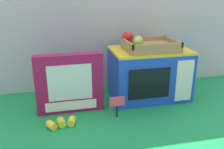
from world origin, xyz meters
TOP-DOWN VIEW (x-y plane):
  - ground_plane at (0.00, 0.00)m, footprint 1.70×1.70m
  - display_back_panel at (0.00, 0.26)m, footprint 1.61×0.03m
  - toy_microwave at (0.17, 0.05)m, footprint 0.40×0.26m
  - food_groups_crate at (0.15, 0.04)m, footprint 0.26×0.21m
  - cookie_set_box at (-0.25, -0.03)m, footprint 0.31×0.06m
  - price_sign at (-0.05, -0.14)m, footprint 0.07×0.01m
  - loose_toy_banana at (-0.30, -0.17)m, footprint 0.13×0.07m

SIDE VIEW (x-z plane):
  - ground_plane at x=0.00m, z-range 0.00..0.00m
  - loose_toy_banana at x=-0.30m, z-range 0.00..0.03m
  - price_sign at x=-0.05m, z-range 0.02..0.12m
  - toy_microwave at x=0.17m, z-range 0.00..0.26m
  - cookie_set_box at x=-0.25m, z-range 0.00..0.28m
  - food_groups_crate at x=0.15m, z-range 0.25..0.33m
  - display_back_panel at x=0.00m, z-range 0.00..0.72m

